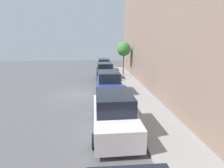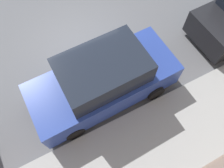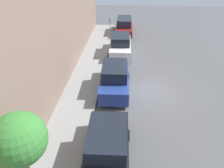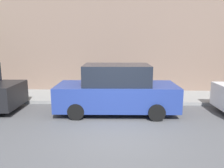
{
  "view_description": "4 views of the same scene",
  "coord_description": "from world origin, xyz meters",
  "px_view_note": "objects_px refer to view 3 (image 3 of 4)",
  "views": [
    {
      "loc": [
        1.55,
        -14.49,
        4.35
      ],
      "look_at": [
        2.65,
        -0.39,
        1.0
      ],
      "focal_mm": 28.0,
      "sensor_mm": 36.0,
      "label": 1
    },
    {
      "loc": [
        5.41,
        -1.18,
        7.09
      ],
      "look_at": [
        2.67,
        0.24,
        1.0
      ],
      "focal_mm": 35.0,
      "sensor_mm": 36.0,
      "label": 2
    },
    {
      "loc": [
        1.55,
        13.55,
        8.66
      ],
      "look_at": [
        2.52,
        0.93,
        1.0
      ],
      "focal_mm": 35.0,
      "sensor_mm": 36.0,
      "label": 3
    },
    {
      "loc": [
        -6.25,
        -0.08,
        2.84
      ],
      "look_at": [
        3.39,
        0.3,
        1.0
      ],
      "focal_mm": 35.0,
      "sensor_mm": 36.0,
      "label": 4
    }
  ],
  "objects_px": {
    "parked_suv_second": "(120,46)",
    "street_tree": "(19,140)",
    "parked_minivan_nearest": "(124,26)",
    "parking_meter_near": "(110,23)",
    "parked_suv_third": "(115,79)",
    "parked_suv_fourth": "(107,148)"
  },
  "relations": [
    {
      "from": "parked_suv_fourth",
      "to": "street_tree",
      "type": "xyz_separation_m",
      "value": [
        2.59,
        2.21,
        2.59
      ]
    },
    {
      "from": "parked_suv_second",
      "to": "parked_suv_third",
      "type": "height_order",
      "value": "same"
    },
    {
      "from": "parked_suv_second",
      "to": "parked_minivan_nearest",
      "type": "bearing_deg",
      "value": -91.45
    },
    {
      "from": "parked_suv_third",
      "to": "parking_meter_near",
      "type": "relative_size",
      "value": 3.59
    },
    {
      "from": "parked_minivan_nearest",
      "to": "parked_suv_second",
      "type": "bearing_deg",
      "value": 88.55
    },
    {
      "from": "parked_suv_second",
      "to": "parked_suv_third",
      "type": "relative_size",
      "value": 1.0
    },
    {
      "from": "parking_meter_near",
      "to": "parked_suv_third",
      "type": "bearing_deg",
      "value": 96.31
    },
    {
      "from": "parked_suv_third",
      "to": "parked_minivan_nearest",
      "type": "bearing_deg",
      "value": -91.29
    },
    {
      "from": "parked_suv_fourth",
      "to": "parking_meter_near",
      "type": "relative_size",
      "value": 3.59
    },
    {
      "from": "parked_minivan_nearest",
      "to": "parking_meter_near",
      "type": "distance_m",
      "value": 2.12
    },
    {
      "from": "parked_minivan_nearest",
      "to": "street_tree",
      "type": "relative_size",
      "value": 1.14
    },
    {
      "from": "parked_suv_second",
      "to": "street_tree",
      "type": "xyz_separation_m",
      "value": [
        2.63,
        15.16,
        2.59
      ]
    },
    {
      "from": "parked_suv_fourth",
      "to": "parked_suv_third",
      "type": "bearing_deg",
      "value": -89.3
    },
    {
      "from": "parked_suv_second",
      "to": "parking_meter_near",
      "type": "relative_size",
      "value": 3.58
    },
    {
      "from": "parked_suv_third",
      "to": "parked_suv_second",
      "type": "bearing_deg",
      "value": -91.12
    },
    {
      "from": "parked_suv_second",
      "to": "street_tree",
      "type": "height_order",
      "value": "street_tree"
    },
    {
      "from": "parked_suv_third",
      "to": "parking_meter_near",
      "type": "xyz_separation_m",
      "value": [
        1.56,
        -14.07,
        0.05
      ]
    },
    {
      "from": "parked_minivan_nearest",
      "to": "parked_suv_fourth",
      "type": "xyz_separation_m",
      "value": [
        0.21,
        19.49,
        0.01
      ]
    },
    {
      "from": "parked_minivan_nearest",
      "to": "parked_suv_second",
      "type": "height_order",
      "value": "parked_suv_second"
    },
    {
      "from": "parked_suv_fourth",
      "to": "parked_minivan_nearest",
      "type": "bearing_deg",
      "value": -90.63
    },
    {
      "from": "parked_suv_second",
      "to": "parking_meter_near",
      "type": "bearing_deg",
      "value": -77.47
    },
    {
      "from": "parked_suv_fourth",
      "to": "street_tree",
      "type": "distance_m",
      "value": 4.28
    }
  ]
}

